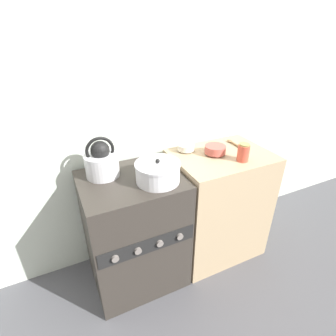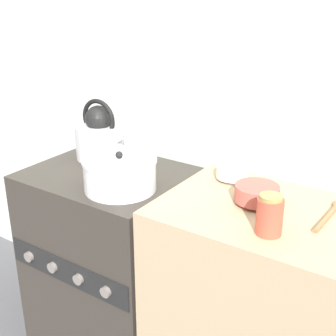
{
  "view_description": "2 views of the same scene",
  "coord_description": "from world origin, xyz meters",
  "px_view_note": "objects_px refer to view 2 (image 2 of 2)",
  "views": [
    {
      "loc": [
        -0.4,
        -1.12,
        1.73
      ],
      "look_at": [
        0.25,
        0.24,
        0.91
      ],
      "focal_mm": 28.0,
      "sensor_mm": 36.0,
      "label": 1
    },
    {
      "loc": [
        1.21,
        -1.07,
        1.62
      ],
      "look_at": [
        0.28,
        0.3,
        0.95
      ],
      "focal_mm": 50.0,
      "sensor_mm": 36.0,
      "label": 2
    }
  ],
  "objects_px": {
    "stove": "(113,263)",
    "small_ceramic_bowl": "(232,172)",
    "kettle": "(100,136)",
    "enamel_bowl": "(257,193)",
    "cooking_pot": "(120,174)",
    "storage_jar": "(270,215)"
  },
  "relations": [
    {
      "from": "stove",
      "to": "small_ceramic_bowl",
      "type": "height_order",
      "value": "small_ceramic_bowl"
    },
    {
      "from": "storage_jar",
      "to": "kettle",
      "type": "bearing_deg",
      "value": 163.84
    },
    {
      "from": "enamel_bowl",
      "to": "small_ceramic_bowl",
      "type": "relative_size",
      "value": 1.22
    },
    {
      "from": "stove",
      "to": "small_ceramic_bowl",
      "type": "bearing_deg",
      "value": 18.66
    },
    {
      "from": "stove",
      "to": "kettle",
      "type": "distance_m",
      "value": 0.57
    },
    {
      "from": "small_ceramic_bowl",
      "to": "stove",
      "type": "bearing_deg",
      "value": -161.34
    },
    {
      "from": "stove",
      "to": "kettle",
      "type": "height_order",
      "value": "kettle"
    },
    {
      "from": "stove",
      "to": "cooking_pot",
      "type": "distance_m",
      "value": 0.53
    },
    {
      "from": "stove",
      "to": "cooking_pot",
      "type": "height_order",
      "value": "cooking_pot"
    },
    {
      "from": "cooking_pot",
      "to": "small_ceramic_bowl",
      "type": "height_order",
      "value": "cooking_pot"
    },
    {
      "from": "kettle",
      "to": "enamel_bowl",
      "type": "height_order",
      "value": "kettle"
    },
    {
      "from": "cooking_pot",
      "to": "small_ceramic_bowl",
      "type": "xyz_separation_m",
      "value": [
        0.34,
        0.26,
        -0.0
      ]
    },
    {
      "from": "cooking_pot",
      "to": "storage_jar",
      "type": "bearing_deg",
      "value": -4.4
    },
    {
      "from": "kettle",
      "to": "storage_jar",
      "type": "bearing_deg",
      "value": -16.16
    },
    {
      "from": "stove",
      "to": "small_ceramic_bowl",
      "type": "xyz_separation_m",
      "value": [
        0.49,
        0.16,
        0.5
      ]
    },
    {
      "from": "storage_jar",
      "to": "cooking_pot",
      "type": "bearing_deg",
      "value": 175.6
    },
    {
      "from": "kettle",
      "to": "cooking_pot",
      "type": "distance_m",
      "value": 0.36
    },
    {
      "from": "stove",
      "to": "storage_jar",
      "type": "bearing_deg",
      "value": -10.65
    },
    {
      "from": "kettle",
      "to": "storage_jar",
      "type": "height_order",
      "value": "kettle"
    },
    {
      "from": "cooking_pot",
      "to": "enamel_bowl",
      "type": "height_order",
      "value": "cooking_pot"
    },
    {
      "from": "kettle",
      "to": "stove",
      "type": "bearing_deg",
      "value": -39.65
    },
    {
      "from": "cooking_pot",
      "to": "small_ceramic_bowl",
      "type": "bearing_deg",
      "value": 37.48
    }
  ]
}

